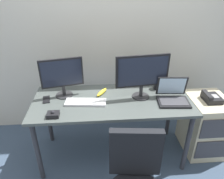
# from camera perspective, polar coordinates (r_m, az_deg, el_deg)

# --- Properties ---
(ground_plane) EXTENTS (8.00, 8.00, 0.00)m
(ground_plane) POSITION_cam_1_polar(r_m,az_deg,el_deg) (2.68, -0.00, -16.69)
(ground_plane) COLOR #394A5F
(back_wall) EXTENTS (6.00, 0.10, 2.80)m
(back_wall) POSITION_cam_1_polar(r_m,az_deg,el_deg) (2.63, -1.26, 17.61)
(back_wall) COLOR beige
(back_wall) RESTS_ON ground
(desk) EXTENTS (1.64, 0.71, 0.75)m
(desk) POSITION_cam_1_polar(r_m,az_deg,el_deg) (2.25, -0.00, -4.48)
(desk) COLOR #464D4B
(desk) RESTS_ON ground
(file_cabinet) EXTENTS (0.42, 0.53, 0.69)m
(file_cabinet) POSITION_cam_1_polar(r_m,az_deg,el_deg) (2.75, 23.58, -8.71)
(file_cabinet) COLOR beige
(file_cabinet) RESTS_ON ground
(desk_phone) EXTENTS (0.17, 0.20, 0.09)m
(desk_phone) POSITION_cam_1_polar(r_m,az_deg,el_deg) (2.53, 25.22, -2.03)
(desk_phone) COLOR black
(desk_phone) RESTS_ON file_cabinet
(monitor_main) EXTENTS (0.55, 0.18, 0.47)m
(monitor_main) POSITION_cam_1_polar(r_m,az_deg,el_deg) (2.15, 8.21, 4.32)
(monitor_main) COLOR #262628
(monitor_main) RESTS_ON desk
(monitor_side) EXTENTS (0.43, 0.18, 0.42)m
(monitor_side) POSITION_cam_1_polar(r_m,az_deg,el_deg) (2.23, -13.35, 3.69)
(monitor_side) COLOR #262628
(monitor_side) RESTS_ON desk
(keyboard) EXTENTS (0.42, 0.18, 0.03)m
(keyboard) POSITION_cam_1_polar(r_m,az_deg,el_deg) (2.15, -7.14, -3.38)
(keyboard) COLOR silver
(keyboard) RESTS_ON desk
(laptop) EXTENTS (0.33, 0.29, 0.24)m
(laptop) POSITION_cam_1_polar(r_m,az_deg,el_deg) (2.25, 16.09, -1.68)
(laptop) COLOR black
(laptop) RESTS_ON desk
(trackball_mouse) EXTENTS (0.11, 0.09, 0.07)m
(trackball_mouse) POSITION_cam_1_polar(r_m,az_deg,el_deg) (2.02, -15.63, -6.47)
(trackball_mouse) COLOR black
(trackball_mouse) RESTS_ON desk
(coffee_mug) EXTENTS (0.10, 0.09, 0.11)m
(coffee_mug) POSITION_cam_1_polar(r_m,az_deg,el_deg) (2.45, 12.24, 1.34)
(coffee_mug) COLOR black
(coffee_mug) RESTS_ON desk
(cell_phone) EXTENTS (0.09, 0.15, 0.01)m
(cell_phone) POSITION_cam_1_polar(r_m,az_deg,el_deg) (2.30, -17.30, -2.61)
(cell_phone) COLOR black
(cell_phone) RESTS_ON desk
(banana) EXTENTS (0.14, 0.18, 0.04)m
(banana) POSITION_cam_1_polar(r_m,az_deg,el_deg) (2.30, -2.76, -0.73)
(banana) COLOR yellow
(banana) RESTS_ON desk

